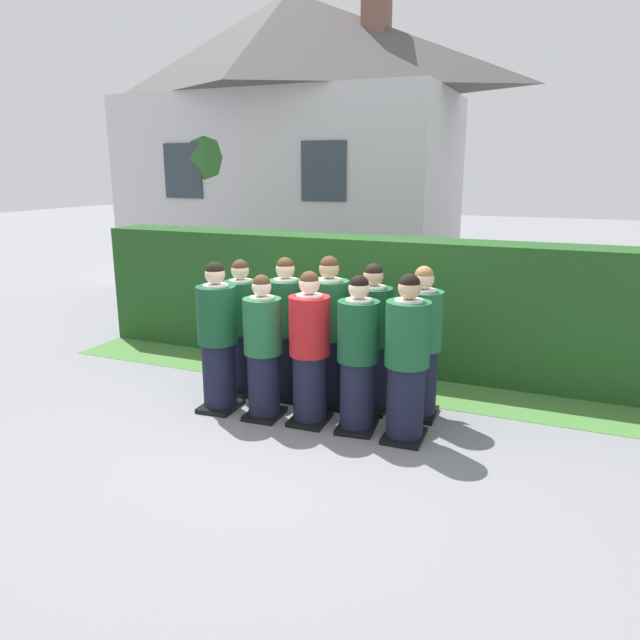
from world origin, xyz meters
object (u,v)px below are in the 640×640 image
at_px(student_front_row_0, 218,341).
at_px(student_rear_row_4, 421,346).
at_px(student_front_row_1, 263,351).
at_px(student_front_row_4, 407,363).
at_px(student_rear_row_0, 242,330).
at_px(student_rear_row_2, 329,335).
at_px(student_in_red_blazer, 310,352).
at_px(student_rear_row_1, 286,332).
at_px(student_front_row_3, 358,358).
at_px(student_rear_row_3, 372,342).

xyz_separation_m(student_front_row_0, student_rear_row_4, (2.09, 0.67, -0.01)).
distance_m(student_front_row_1, student_front_row_4, 1.54).
height_order(student_rear_row_0, student_rear_row_2, student_rear_row_2).
relative_size(student_front_row_0, student_rear_row_0, 1.04).
bearing_deg(student_rear_row_4, student_in_red_blazer, -148.95).
distance_m(student_front_row_0, student_rear_row_2, 1.22).
bearing_deg(student_front_row_1, student_front_row_0, 179.37).
relative_size(student_front_row_0, student_rear_row_1, 1.00).
relative_size(student_in_red_blazer, student_front_row_3, 1.01).
distance_m(student_front_row_0, student_rear_row_1, 0.81).
xyz_separation_m(student_in_red_blazer, student_rear_row_4, (1.02, 0.61, 0.01)).
bearing_deg(student_rear_row_2, student_rear_row_4, 3.30).
height_order(student_rear_row_0, student_rear_row_3, student_rear_row_3).
bearing_deg(student_in_red_blazer, student_front_row_4, -0.31).
relative_size(student_in_red_blazer, student_rear_row_3, 0.99).
xyz_separation_m(student_front_row_1, student_rear_row_2, (0.50, 0.62, 0.07)).
height_order(student_rear_row_1, student_rear_row_2, student_rear_row_2).
bearing_deg(student_front_row_4, student_rear_row_0, 166.15).
xyz_separation_m(student_rear_row_2, student_rear_row_3, (0.50, 0.03, -0.03)).
xyz_separation_m(student_in_red_blazer, student_rear_row_3, (0.48, 0.58, 0.01)).
relative_size(student_front_row_0, student_front_row_4, 1.00).
relative_size(student_front_row_3, student_rear_row_4, 0.98).
bearing_deg(student_rear_row_1, student_rear_row_4, 1.56).
bearing_deg(student_in_red_blazer, student_rear_row_4, 31.05).
bearing_deg(student_front_row_3, student_front_row_1, -175.37).
height_order(student_front_row_0, student_rear_row_1, student_front_row_0).
relative_size(student_front_row_1, student_rear_row_1, 0.94).
xyz_separation_m(student_in_red_blazer, student_front_row_3, (0.52, 0.02, -0.00)).
bearing_deg(student_front_row_1, student_in_red_blazer, 7.02).
distance_m(student_front_row_0, student_front_row_3, 1.59).
height_order(student_front_row_0, student_rear_row_2, student_rear_row_2).
bearing_deg(student_rear_row_4, student_rear_row_0, -177.51).
distance_m(student_front_row_0, student_rear_row_0, 0.58).
bearing_deg(student_rear_row_2, student_rear_row_1, 178.22).
xyz_separation_m(student_front_row_0, student_rear_row_2, (1.06, 0.61, 0.02)).
xyz_separation_m(student_front_row_0, student_rear_row_1, (0.52, 0.63, -0.00)).
distance_m(student_in_red_blazer, student_front_row_4, 1.03).
height_order(student_front_row_0, student_in_red_blazer, student_front_row_0).
bearing_deg(student_front_row_0, student_rear_row_3, 22.29).
bearing_deg(student_front_row_3, student_rear_row_1, 152.83).
bearing_deg(student_rear_row_1, student_front_row_3, -27.17).
relative_size(student_front_row_0, student_in_red_blazer, 1.02).
bearing_deg(student_rear_row_0, student_front_row_0, -86.50).
height_order(student_front_row_3, student_rear_row_3, student_rear_row_3).
relative_size(student_front_row_1, student_front_row_3, 0.97).
xyz_separation_m(student_front_row_3, student_rear_row_2, (-0.53, 0.53, 0.04)).
relative_size(student_rear_row_2, student_rear_row_4, 1.03).
bearing_deg(student_front_row_1, student_rear_row_3, 32.93).
bearing_deg(student_rear_row_0, student_rear_row_4, 2.49).
distance_m(student_rear_row_0, student_rear_row_3, 1.59).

